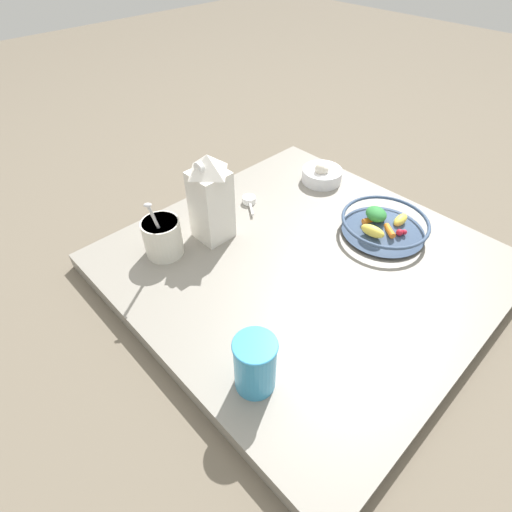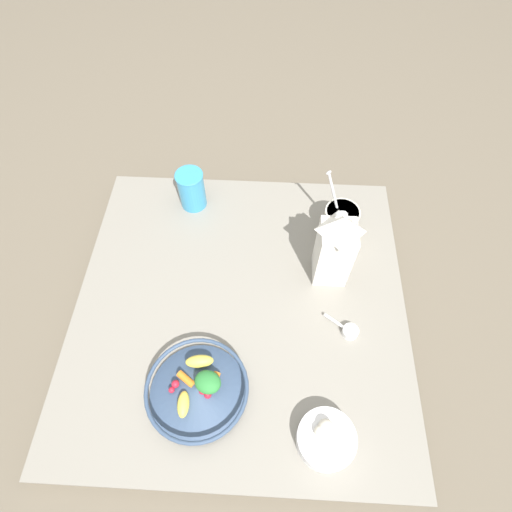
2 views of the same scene
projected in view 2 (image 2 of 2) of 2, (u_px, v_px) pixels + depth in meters
ground_plane at (241, 310)px, 1.15m from camera, size 6.00×6.00×0.00m
countertop at (241, 307)px, 1.13m from camera, size 0.91×0.91×0.05m
fruit_bowl at (198, 389)px, 0.95m from camera, size 0.25×0.25×0.08m
milk_carton at (335, 248)px, 1.05m from camera, size 0.09×0.09×0.26m
yogurt_tub at (340, 221)px, 1.19m from camera, size 0.12×0.11×0.22m
drinking_cup at (191, 189)px, 1.24m from camera, size 0.09×0.09×0.13m
measuring_scoop at (349, 331)px, 1.06m from camera, size 0.09×0.07×0.02m
garlic_bowl at (326, 438)px, 0.90m from camera, size 0.13×0.13×0.08m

